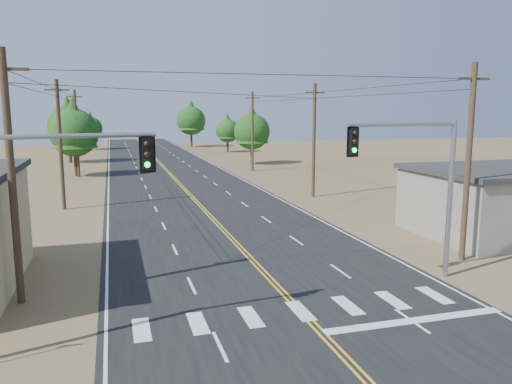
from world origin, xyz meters
name	(u,v)px	position (x,y,z in m)	size (l,w,h in m)	color
road	(201,207)	(0.00, 30.00, 0.01)	(15.00, 200.00, 0.02)	black
utility_pole_left_near	(12,177)	(-10.50, 12.00, 5.12)	(1.80, 0.30, 10.00)	#4C3826
utility_pole_left_mid	(60,144)	(-10.50, 32.00, 5.12)	(1.80, 0.30, 10.00)	#4C3826
utility_pole_left_far	(77,133)	(-10.50, 52.00, 5.12)	(1.80, 0.30, 10.00)	#4C3826
utility_pole_right_near	(468,162)	(10.50, 12.00, 5.12)	(1.80, 0.30, 10.00)	#4C3826
utility_pole_right_mid	(314,140)	(10.50, 32.00, 5.12)	(1.80, 0.30, 10.00)	#4C3826
utility_pole_right_far	(253,131)	(10.50, 52.00, 5.12)	(1.80, 0.30, 10.00)	#4C3826
signal_mast_left	(25,206)	(-9.34, 7.25, 4.78)	(5.81, 0.92, 7.07)	gray
signal_mast_right	(423,174)	(6.40, 9.82, 4.89)	(5.67, 0.96, 7.27)	gray
tree_left_near	(74,128)	(-10.83, 52.85, 5.68)	(5.57, 5.57, 9.28)	#3F2D1E
tree_left_mid	(68,122)	(-12.68, 69.57, 6.03)	(5.91, 5.91, 9.85)	#3F2D1E
tree_left_far	(90,126)	(-10.55, 94.84, 4.66)	(4.57, 4.57, 7.62)	#3F2D1E
tree_right_near	(252,128)	(12.62, 59.82, 5.21)	(5.11, 5.11, 8.52)	#3F2D1E
tree_right_mid	(227,128)	(14.00, 81.49, 4.42)	(4.34, 4.34, 7.24)	#3F2D1E
tree_right_far	(191,118)	(9.68, 96.89, 6.16)	(6.04, 6.04, 10.07)	#3F2D1E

